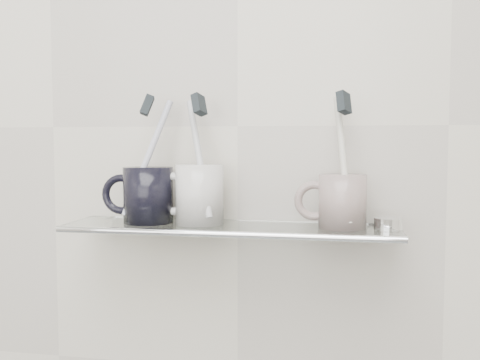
% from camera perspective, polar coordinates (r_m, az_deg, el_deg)
% --- Properties ---
extents(wall_back, '(2.50, 0.00, 2.50)m').
position_cam_1_polar(wall_back, '(0.86, -0.26, 5.76)').
color(wall_back, beige).
rests_on(wall_back, ground).
extents(shelf_glass, '(0.50, 0.12, 0.01)m').
position_cam_1_polar(shelf_glass, '(0.81, -1.09, -5.13)').
color(shelf_glass, silver).
rests_on(shelf_glass, wall_back).
extents(shelf_rail, '(0.50, 0.01, 0.01)m').
position_cam_1_polar(shelf_rail, '(0.75, -1.95, -5.79)').
color(shelf_rail, silver).
rests_on(shelf_rail, shelf_glass).
extents(bracket_left, '(0.02, 0.03, 0.02)m').
position_cam_1_polar(bracket_left, '(0.92, -13.51, -4.82)').
color(bracket_left, silver).
rests_on(bracket_left, wall_back).
extents(bracket_right, '(0.02, 0.03, 0.02)m').
position_cam_1_polar(bracket_right, '(0.84, 13.85, -5.63)').
color(bracket_right, silver).
rests_on(bracket_right, wall_back).
extents(mug_left, '(0.10, 0.10, 0.09)m').
position_cam_1_polar(mug_left, '(0.84, -9.76, -1.58)').
color(mug_left, black).
rests_on(mug_left, shelf_glass).
extents(mug_left_handle, '(0.06, 0.01, 0.06)m').
position_cam_1_polar(mug_left_handle, '(0.86, -12.55, -1.51)').
color(mug_left_handle, black).
rests_on(mug_left_handle, mug_left).
extents(toothbrush_left, '(0.07, 0.06, 0.18)m').
position_cam_1_polar(toothbrush_left, '(0.84, -9.80, 2.39)').
color(toothbrush_left, silver).
rests_on(toothbrush_left, mug_left).
extents(bristles_left, '(0.03, 0.03, 0.03)m').
position_cam_1_polar(bristles_left, '(0.84, -9.87, 7.86)').
color(bristles_left, black).
rests_on(bristles_left, toothbrush_left).
extents(mug_center, '(0.09, 0.09, 0.09)m').
position_cam_1_polar(mug_center, '(0.81, -4.34, -1.54)').
color(mug_center, silver).
rests_on(mug_center, shelf_glass).
extents(mug_center_handle, '(0.07, 0.01, 0.07)m').
position_cam_1_polar(mug_center_handle, '(0.83, -7.20, -1.48)').
color(mug_center_handle, silver).
rests_on(mug_center_handle, mug_center).
extents(toothbrush_center, '(0.06, 0.07, 0.18)m').
position_cam_1_polar(toothbrush_center, '(0.81, -4.36, 2.38)').
color(toothbrush_center, '#B8B8B9').
rests_on(toothbrush_center, mug_center).
extents(bristles_center, '(0.03, 0.03, 0.04)m').
position_cam_1_polar(bristles_center, '(0.81, -4.39, 8.03)').
color(bristles_center, black).
rests_on(bristles_center, toothbrush_center).
extents(mug_right, '(0.08, 0.08, 0.08)m').
position_cam_1_polar(mug_right, '(0.79, 10.88, -2.24)').
color(mug_right, silver).
rests_on(mug_right, shelf_glass).
extents(mug_right_handle, '(0.06, 0.01, 0.06)m').
position_cam_1_polar(mug_right_handle, '(0.79, 7.92, -2.20)').
color(mug_right_handle, silver).
rests_on(mug_right_handle, mug_right).
extents(toothbrush_right, '(0.03, 0.07, 0.18)m').
position_cam_1_polar(toothbrush_right, '(0.78, 10.94, 2.27)').
color(toothbrush_right, beige).
rests_on(toothbrush_right, mug_right).
extents(bristles_right, '(0.02, 0.03, 0.04)m').
position_cam_1_polar(bristles_right, '(0.79, 11.01, 8.10)').
color(bristles_right, black).
rests_on(bristles_right, toothbrush_right).
extents(chrome_cap, '(0.04, 0.04, 0.02)m').
position_cam_1_polar(chrome_cap, '(0.80, 15.51, -4.49)').
color(chrome_cap, silver).
rests_on(chrome_cap, shelf_glass).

